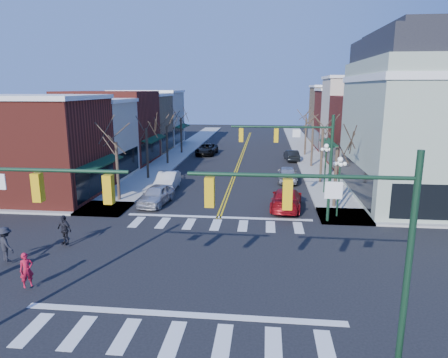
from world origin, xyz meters
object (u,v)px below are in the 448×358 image
(pedestrian_dark_b, at_px, (6,244))
(car_right_far, at_px, (292,155))
(lamppost_midblock, at_px, (326,160))
(car_left_far, at_px, (207,149))
(car_left_near, at_px, (156,195))
(pedestrian_dark_a, at_px, (64,230))
(car_right_mid, at_px, (287,174))
(car_left_mid, at_px, (167,181))
(pedestrian_red_a, at_px, (27,270))
(victorian_corner, at_px, (437,117))
(lamppost_corner, at_px, (339,177))
(car_right_near, at_px, (286,199))

(pedestrian_dark_b, bearing_deg, car_right_far, -85.87)
(lamppost_midblock, xyz_separation_m, car_right_far, (-1.80, 16.04, -2.29))
(car_left_far, xyz_separation_m, pedestrian_dark_b, (-5.12, -35.36, 0.33))
(car_left_near, xyz_separation_m, pedestrian_dark_a, (-2.89, -8.86, 0.27))
(lamppost_midblock, relative_size, car_right_mid, 0.93)
(pedestrian_dark_b, bearing_deg, car_left_mid, -74.25)
(pedestrian_dark_a, bearing_deg, pedestrian_red_a, -59.21)
(victorian_corner, bearing_deg, car_left_mid, 178.30)
(car_right_far, height_order, pedestrian_dark_b, pedestrian_dark_b)
(car_right_far, bearing_deg, lamppost_corner, 87.79)
(car_left_mid, distance_m, pedestrian_dark_a, 13.78)
(lamppost_midblock, xyz_separation_m, car_right_near, (-3.40, -4.65, -2.19))
(car_right_mid, bearing_deg, victorian_corner, 158.34)
(car_right_far, xyz_separation_m, pedestrian_red_a, (-13.70, -34.36, 0.28))
(lamppost_corner, height_order, car_right_mid, lamppost_corner)
(car_right_near, bearing_deg, lamppost_midblock, -120.37)
(lamppost_midblock, bearing_deg, car_left_near, -161.37)
(victorian_corner, xyz_separation_m, car_right_far, (-10.10, 16.54, -5.99))
(car_left_far, xyz_separation_m, car_right_near, (9.60, -24.13, 0.04))
(car_left_near, bearing_deg, car_right_mid, 46.75)
(car_left_near, distance_m, car_right_near, 10.00)
(car_left_far, bearing_deg, car_right_far, -14.58)
(lamppost_corner, distance_m, car_right_mid, 11.36)
(car_left_mid, xyz_separation_m, car_right_far, (11.88, 15.88, -0.11))
(pedestrian_red_a, distance_m, pedestrian_dark_a, 5.00)
(lamppost_corner, distance_m, car_right_near, 4.44)
(car_left_far, bearing_deg, car_right_near, -65.81)
(lamppost_corner, xyz_separation_m, car_left_far, (-13.00, 25.97, -2.22))
(lamppost_midblock, bearing_deg, car_right_mid, 124.01)
(car_right_mid, xyz_separation_m, pedestrian_dark_b, (-15.23, -20.16, 0.28))
(lamppost_midblock, bearing_deg, pedestrian_red_a, -130.23)
(car_left_near, bearing_deg, pedestrian_dark_b, -105.68)
(car_right_near, bearing_deg, lamppost_corner, 157.29)
(lamppost_corner, relative_size, lamppost_midblock, 1.00)
(car_right_far, xyz_separation_m, pedestrian_dark_a, (-14.49, -29.42, 0.35))
(car_left_mid, bearing_deg, pedestrian_dark_a, -103.27)
(car_left_near, distance_m, car_right_far, 23.60)
(lamppost_corner, distance_m, lamppost_midblock, 6.50)
(car_left_mid, xyz_separation_m, pedestrian_dark_a, (-2.61, -13.53, 0.24))
(lamppost_midblock, bearing_deg, car_right_near, -126.15)
(lamppost_midblock, bearing_deg, lamppost_corner, -90.00)
(car_left_mid, relative_size, car_right_far, 1.16)
(car_left_near, relative_size, pedestrian_dark_b, 2.40)
(victorian_corner, relative_size, car_right_near, 2.67)
(car_right_near, bearing_deg, pedestrian_dark_a, 39.87)
(pedestrian_dark_b, bearing_deg, pedestrian_dark_a, -94.88)
(car_left_near, xyz_separation_m, car_left_far, (0.40, 23.99, -0.01))
(lamppost_midblock, relative_size, pedestrian_dark_b, 2.35)
(car_left_far, xyz_separation_m, car_right_mid, (10.11, -15.20, 0.05))
(car_right_mid, bearing_deg, car_left_far, -54.89)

